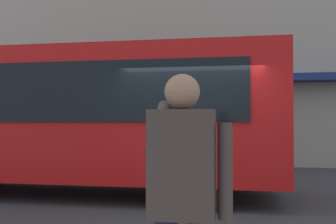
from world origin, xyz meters
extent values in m
plane|color=#38383A|center=(0.00, 0.00, 0.00)|extent=(60.00, 60.00, 0.00)
cube|color=navy|center=(-3.50, -6.20, 3.00)|extent=(4.40, 1.10, 0.24)
cube|color=red|center=(2.80, -0.59, 1.70)|extent=(9.00, 2.50, 2.60)
cube|color=black|center=(2.80, 0.67, 2.10)|extent=(7.60, 0.06, 1.10)
cylinder|color=black|center=(-0.20, -1.69, 0.50)|extent=(1.00, 0.28, 1.00)
cylinder|color=black|center=(-0.20, 0.51, 0.50)|extent=(1.00, 0.28, 1.00)
cube|color=#473833|center=(-0.43, 4.96, 1.30)|extent=(0.40, 0.24, 0.66)
sphere|color=#A87A5B|center=(-0.43, 4.96, 1.74)|extent=(0.22, 0.22, 0.22)
cylinder|color=#473833|center=(-0.69, 4.96, 1.26)|extent=(0.09, 0.09, 0.58)
cylinder|color=#473833|center=(-0.25, 4.80, 1.52)|extent=(0.09, 0.48, 0.37)
cube|color=black|center=(-0.33, 4.66, 1.72)|extent=(0.07, 0.01, 0.14)
camera|label=1|loc=(-0.75, 7.33, 1.56)|focal=41.63mm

